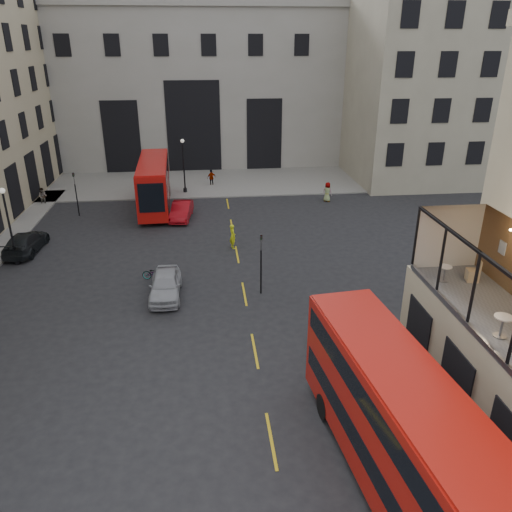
{
  "coord_description": "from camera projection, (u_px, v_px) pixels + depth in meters",
  "views": [
    {
      "loc": [
        -4.15,
        -14.47,
        14.03
      ],
      "look_at": [
        -1.43,
        10.75,
        3.0
      ],
      "focal_mm": 35.0,
      "sensor_mm": 36.0,
      "label": 1
    }
  ],
  "objects": [
    {
      "name": "pedestrian_a",
      "position": [
        43.0,
        196.0,
        45.76
      ],
      "size": [
        0.78,
        0.61,
        1.6
      ],
      "primitive_type": "imported",
      "rotation": [
        0.0,
        0.0,
        -0.01
      ],
      "color": "gray",
      "rests_on": "ground"
    },
    {
      "name": "pavement_far",
      "position": [
        186.0,
        182.0,
        53.23
      ],
      "size": [
        40.0,
        12.0,
        0.12
      ],
      "primitive_type": "cube",
      "color": "slate",
      "rests_on": "ground"
    },
    {
      "name": "ground",
      "position": [
        323.0,
        436.0,
        19.2
      ],
      "size": [
        140.0,
        140.0,
        0.0
      ],
      "primitive_type": "plane",
      "color": "black",
      "rests_on": "ground"
    },
    {
      "name": "cafe_chair_d",
      "position": [
        473.0,
        274.0,
        21.1
      ],
      "size": [
        0.57,
        0.57,
        0.97
      ],
      "color": "tan",
      "rests_on": "cafe_floor"
    },
    {
      "name": "host_frontage",
      "position": [
        494.0,
        377.0,
        18.94
      ],
      "size": [
        3.0,
        11.0,
        4.5
      ],
      "primitive_type": "cube",
      "color": "#B9AC8B",
      "rests_on": "ground"
    },
    {
      "name": "car_b",
      "position": [
        182.0,
        211.0,
        42.22
      ],
      "size": [
        2.02,
        4.51,
        1.44
      ],
      "primitive_type": "imported",
      "rotation": [
        0.0,
        0.0,
        -0.12
      ],
      "color": "maroon",
      "rests_on": "ground"
    },
    {
      "name": "bus_far",
      "position": [
        154.0,
        182.0,
        44.27
      ],
      "size": [
        2.91,
        10.89,
        4.31
      ],
      "color": "#AB0F0B",
      "rests_on": "ground"
    },
    {
      "name": "traffic_light_near",
      "position": [
        261.0,
        256.0,
        29.07
      ],
      "size": [
        0.16,
        0.2,
        3.8
      ],
      "color": "black",
      "rests_on": "ground"
    },
    {
      "name": "street_lamp_b",
      "position": [
        184.0,
        169.0,
        48.65
      ],
      "size": [
        0.36,
        0.36,
        5.33
      ],
      "color": "black",
      "rests_on": "ground"
    },
    {
      "name": "pedestrian_d",
      "position": [
        327.0,
        192.0,
        46.72
      ],
      "size": [
        1.05,
        1.02,
        1.82
      ],
      "primitive_type": "imported",
      "rotation": [
        0.0,
        0.0,
        2.43
      ],
      "color": "gray",
      "rests_on": "ground"
    },
    {
      "name": "cafe_floor",
      "position": [
        506.0,
        325.0,
        18.02
      ],
      "size": [
        3.0,
        10.0,
        0.1
      ],
      "primitive_type": "cube",
      "color": "slate",
      "rests_on": "host_frontage"
    },
    {
      "name": "car_c",
      "position": [
        26.0,
        242.0,
        35.63
      ],
      "size": [
        2.33,
        5.07,
        1.43
      ],
      "primitive_type": "imported",
      "rotation": [
        0.0,
        0.0,
        3.08
      ],
      "color": "black",
      "rests_on": "ground"
    },
    {
      "name": "bus_near",
      "position": [
        400.0,
        426.0,
        16.11
      ],
      "size": [
        3.82,
        11.67,
        4.57
      ],
      "color": "#A6130B",
      "rests_on": "ground"
    },
    {
      "name": "bicycle",
      "position": [
        155.0,
        273.0,
        31.56
      ],
      "size": [
        1.78,
        0.9,
        0.89
      ],
      "primitive_type": "imported",
      "rotation": [
        0.0,
        0.0,
        1.38
      ],
      "color": "gray",
      "rests_on": "ground"
    },
    {
      "name": "building_right",
      "position": [
        425.0,
        76.0,
        53.46
      ],
      "size": [
        16.6,
        18.6,
        20.0
      ],
      "color": "#A19A81",
      "rests_on": "ground"
    },
    {
      "name": "cyclist",
      "position": [
        233.0,
        236.0,
        36.18
      ],
      "size": [
        0.61,
        0.76,
        1.82
      ],
      "primitive_type": "imported",
      "rotation": [
        0.0,
        0.0,
        1.87
      ],
      "color": "#CBD716",
      "rests_on": "ground"
    },
    {
      "name": "car_a",
      "position": [
        165.0,
        285.0,
        29.39
      ],
      "size": [
        1.83,
        4.44,
        1.51
      ],
      "primitive_type": "imported",
      "rotation": [
        0.0,
        0.0,
        -0.01
      ],
      "color": "#9C9DA3",
      "rests_on": "ground"
    },
    {
      "name": "traffic_light_far",
      "position": [
        75.0,
        188.0,
        42.28
      ],
      "size": [
        0.16,
        0.2,
        3.8
      ],
      "color": "black",
      "rests_on": "ground"
    },
    {
      "name": "pedestrian_c",
      "position": [
        212.0,
        178.0,
        51.75
      ],
      "size": [
        1.07,
        0.73,
        1.69
      ],
      "primitive_type": "imported",
      "rotation": [
        0.0,
        0.0,
        3.5
      ],
      "color": "gray",
      "rests_on": "ground"
    },
    {
      "name": "pedestrian_b",
      "position": [
        143.0,
        172.0,
        54.07
      ],
      "size": [
        1.11,
        1.22,
        1.65
      ],
      "primitive_type": "imported",
      "rotation": [
        0.0,
        0.0,
        0.96
      ],
      "color": "gray",
      "rests_on": "ground"
    },
    {
      "name": "street_lamp_a",
      "position": [
        11.0,
        231.0,
        32.98
      ],
      "size": [
        0.36,
        0.36,
        5.33
      ],
      "color": "black",
      "rests_on": "ground"
    },
    {
      "name": "cafe_table_mid",
      "position": [
        502.0,
        323.0,
        17.05
      ],
      "size": [
        0.63,
        0.63,
        0.79
      ],
      "color": "silver",
      "rests_on": "cafe_floor"
    },
    {
      "name": "cafe_table_far",
      "position": [
        445.0,
        271.0,
        21.03
      ],
      "size": [
        0.55,
        0.55,
        0.69
      ],
      "color": "white",
      "rests_on": "cafe_floor"
    },
    {
      "name": "gateway",
      "position": [
        192.0,
        82.0,
        58.71
      ],
      "size": [
        35.0,
        10.6,
        18.0
      ],
      "color": "#9B9790",
      "rests_on": "ground"
    }
  ]
}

